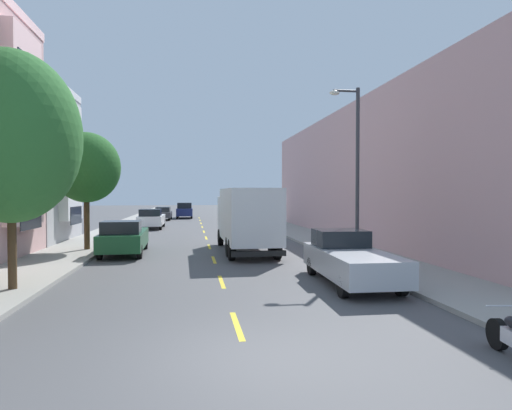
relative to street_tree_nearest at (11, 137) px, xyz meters
name	(u,v)px	position (x,y,z in m)	size (l,w,h in m)	color
ground_plane	(203,229)	(6.40, 23.78, -4.74)	(160.00, 160.00, 0.00)	#4C4C4F
sidewalk_left	(114,231)	(-0.70, 21.78, -4.67)	(3.20, 120.00, 0.14)	#99968E
sidewalk_right	(288,229)	(13.50, 21.78, -4.67)	(3.20, 120.00, 0.14)	#99968E
lane_centerline_dashes	(205,235)	(6.40, 18.28, -4.74)	(0.14, 47.20, 0.01)	yellow
apartment_block_opposite	(408,175)	(20.10, 13.78, -0.43)	(10.00, 36.00, 8.62)	#CC9E9E
street_tree_nearest	(11,137)	(0.00, 0.00, 0.00)	(4.10, 4.10, 7.22)	#47331E
street_tree_second	(86,168)	(0.00, 9.56, -0.36)	(3.46, 3.46, 6.09)	#47331E
street_lamp	(354,162)	(12.36, 3.84, -0.33)	(1.35, 0.28, 7.45)	#38383D
delivery_box_truck	(247,216)	(8.20, 8.07, -2.86)	(2.54, 7.92, 3.28)	white
parked_wagon_charcoal	(163,213)	(2.19, 37.48, -3.94)	(1.87, 4.72, 1.50)	#333338
parked_pickup_white	(152,219)	(1.97, 24.71, -3.92)	(2.05, 5.32, 1.73)	silver
parked_wagon_champagne	(238,214)	(10.65, 34.24, -3.94)	(1.87, 4.72, 1.50)	tan
parked_pickup_silver	(349,259)	(10.67, -0.06, -3.92)	(2.12, 5.35, 1.73)	#B2B5BA
parked_hatchback_orange	(234,212)	(10.80, 41.12, -3.99)	(1.75, 4.00, 1.50)	orange
parked_hatchback_sky	(250,219)	(10.77, 25.44, -3.99)	(1.85, 4.05, 1.50)	#7A9EC6
parked_pickup_forest	(124,238)	(2.06, 8.28, -3.92)	(2.14, 5.35, 1.73)	#194C28
moving_navy_sedan	(185,210)	(4.60, 40.78, -3.76)	(1.95, 4.80, 1.93)	navy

